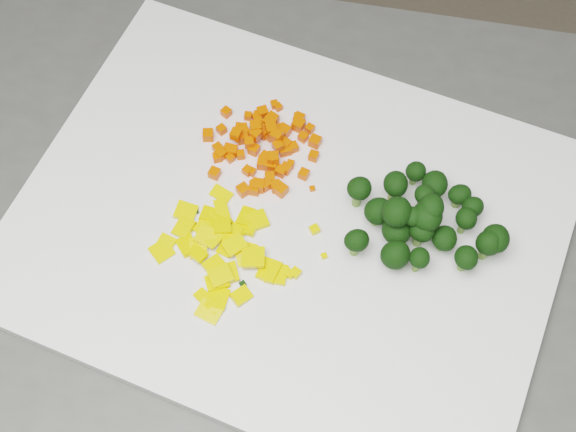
{
  "coord_description": "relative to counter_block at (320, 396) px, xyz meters",
  "views": [
    {
      "loc": [
        -0.15,
        -0.33,
        1.58
      ],
      "look_at": [
        -0.11,
        0.01,
        0.92
      ],
      "focal_mm": 50.0,
      "sensor_mm": 36.0,
      "label": 1
    }
  ],
  "objects": [
    {
      "name": "counter_block",
      "position": [
        0.0,
        0.0,
        0.0
      ],
      "size": [
        1.07,
        0.89,
        0.9
      ],
      "primitive_type": "cube",
      "rotation": [
        0.0,
        0.0,
        -0.31
      ],
      "color": "#474744",
      "rests_on": "ground"
    },
    {
      "name": "cutting_board",
      "position": [
        -0.04,
        0.05,
        0.46
      ],
      "size": [
        0.62,
        0.58,
        0.01
      ],
      "primitive_type": "cube",
      "rotation": [
        0.0,
        0.0,
        -0.52
      ],
      "color": "white",
      "rests_on": "counter_block"
    },
    {
      "name": "carrot_pile",
      "position": [
        -0.06,
        0.13,
        0.48
      ],
      "size": [
        0.11,
        0.11,
        0.03
      ],
      "primitive_type": null,
      "color": "#E93E02",
      "rests_on": "cutting_board"
    },
    {
      "name": "pepper_pile",
      "position": [
        -0.1,
        0.02,
        0.47
      ],
      "size": [
        0.13,
        0.13,
        0.02
      ],
      "primitive_type": null,
      "color": "yellow",
      "rests_on": "cutting_board"
    },
    {
      "name": "broccoli_pile",
      "position": [
        0.08,
        0.02,
        0.49
      ],
      "size": [
        0.13,
        0.13,
        0.06
      ],
      "primitive_type": null,
      "color": "black",
      "rests_on": "cutting_board"
    },
    {
      "name": "carrot_cube_0",
      "position": [
        -0.08,
        0.14,
        0.48
      ],
      "size": [
        0.01,
        0.01,
        0.01
      ],
      "primitive_type": "cube",
      "rotation": [
        0.0,
        0.0,
        1.07
      ],
      "color": "#E93E02",
      "rests_on": "carrot_pile"
    },
    {
      "name": "carrot_cube_1",
      "position": [
        -0.07,
        0.13,
        0.47
      ],
      "size": [
        0.01,
        0.01,
        0.01
      ],
      "primitive_type": "cube",
      "rotation": [
        0.0,
        0.0,
        1.51
      ],
      "color": "#E93E02",
      "rests_on": "carrot_pile"
    },
    {
      "name": "carrot_cube_2",
      "position": [
        -0.02,
        0.12,
        0.47
      ],
      "size": [
        0.01,
        0.01,
        0.01
      ],
      "primitive_type": "cube",
      "rotation": [
        0.0,
        0.0,
        0.24
      ],
      "color": "#E93E02",
      "rests_on": "carrot_pile"
    },
    {
      "name": "carrot_cube_3",
      "position": [
        -0.03,
        0.14,
        0.47
      ],
      "size": [
        0.01,
        0.01,
        0.01
      ],
      "primitive_type": "cube",
      "rotation": [
        0.0,
        0.0,
        2.08
      ],
      "color": "#E93E02",
      "rests_on": "carrot_pile"
    },
    {
      "name": "carrot_cube_4",
      "position": [
        -0.0,
        0.13,
        0.47
      ],
      "size": [
        0.01,
        0.01,
        0.01
      ],
      "primitive_type": "cube",
      "rotation": [
        0.0,
        0.0,
        0.95
      ],
      "color": "#E93E02",
      "rests_on": "carrot_pile"
    },
    {
      "name": "carrot_cube_5",
      "position": [
        -0.06,
        0.16,
        0.47
      ],
      "size": [
        0.01,
        0.01,
        0.01
      ],
      "primitive_type": "cube",
      "rotation": [
        0.0,
        0.0,
        0.18
      ],
      "color": "#E93E02",
      "rests_on": "carrot_pile"
    },
    {
      "name": "carrot_cube_6",
      "position": [
        -0.05,
        0.09,
        0.47
      ],
      "size": [
        0.01,
        0.01,
        0.01
      ],
      "primitive_type": "cube",
      "rotation": [
        0.0,
        0.0,
        1.49
      ],
      "color": "#E93E02",
      "rests_on": "carrot_pile"
    },
    {
      "name": "carrot_cube_7",
      "position": [
        -0.1,
        0.13,
        0.47
      ],
      "size": [
        0.01,
        0.01,
        0.01
      ],
      "primitive_type": "cube",
      "rotation": [
        0.0,
        0.0,
        2.09
      ],
      "color": "#E93E02",
      "rests_on": "carrot_pile"
    },
    {
      "name": "carrot_cube_8",
      "position": [
        -0.03,
        0.12,
        0.47
      ],
      "size": [
        0.01,
        0.01,
        0.01
      ],
      "primitive_type": "cube",
      "rotation": [
        0.0,
        0.0,
        1.46
      ],
      "color": "#E93E02",
      "rests_on": "carrot_pile"
    },
    {
      "name": "carrot_cube_9",
      "position": [
        -0.06,
        0.14,
        0.48
      ],
      "size": [
        0.01,
        0.01,
        0.01
      ],
      "primitive_type": "cube",
      "rotation": [
        0.0,
        0.0,
        1.62
      ],
      "color": "#E93E02",
      "rests_on": "carrot_pile"
    },
    {
      "name": "carrot_cube_10",
      "position": [
        -0.04,
        0.14,
        0.48
      ],
      "size": [
        0.01,
        0.01,
        0.01
      ],
      "primitive_type": "cube",
      "rotation": [
        0.0,
        0.0,
        0.15
      ],
      "color": "#E93E02",
      "rests_on": "carrot_pile"
    },
    {
      "name": "carrot_cube_11",
      "position": [
        -0.05,
        0.17,
        0.47
      ],
      "size": [
        0.01,
        0.01,
        0.01
      ],
      "primitive_type": "cube",
      "rotation": [
        0.0,
        0.0,
        0.2
      ],
      "color": "#E93E02",
      "rests_on": "carrot_pile"
    },
    {
      "name": "carrot_cube_12",
      "position": [
        -0.07,
        0.1,
        0.47
      ],
      "size": [
        0.01,
        0.01,
        0.01
      ],
      "primitive_type": "cube",
      "rotation": [
        0.0,
        0.0,
        0.96
      ],
      "color": "#E93E02",
      "rests_on": "carrot_pile"
    },
    {
      "name": "carrot_cube_13",
      "position": [
        -0.06,
        0.15,
        0.47
      ],
      "size": [
        0.01,
        0.01,
        0.01
      ],
      "primitive_type": "cube",
      "rotation": [
        0.0,
        0.0,
        2.25
      ],
      "color": "#E93E02",
      "rests_on": "carrot_pile"
    },
    {
      "name": "carrot_cube_14",
      "position": [
        -0.03,
        0.17,
        0.47
      ],
      "size": [
        0.01,
        0.01,
        0.01
      ],
      "primitive_type": "cube",
      "rotation": [
        0.0,
        0.0,
        0.51
      ],
      "color": "#E93E02",
      "rests_on": "carrot_pile"
    },
    {
      "name": "carrot_cube_15",
      "position": [
        -0.02,
        0.16,
        0.47
      ],
      "size": [
        0.01,
        0.01,
        0.01
      ],
      "primitive_type": "cube",
      "rotation": [
        0.0,
        0.0,
        2.88
      ],
      "color": "#E93E02",
      "rests_on": "carrot_pile"
    },
    {
      "name": "carrot_cube_16",
      "position": [
        -0.02,
        0.09,
        0.47
      ],
      "size": [
        0.01,
        0.01,
        0.01
      ],
      "primitive_type": "cube",
      "rotation": [
        0.0,
        0.0,
        0.97
      ],
      "color": "#E93E02",
      "rests_on": "carrot_pile"
    },
    {
      "name": "carrot_cube_17",
      "position": [
        -0.07,
        0.08,
        0.47
      ],
      "size": [
        0.01,
        0.01,
        0.01
      ],
      "primitive_type": "cube",
      "rotation": [
        0.0,
        0.0,
        2.78
      ],
      "color": "#E93E02",
      "rests_on": "carrot_pile"
    },
    {
      "name": "carrot_cube_18",
      "position": [
        -0.11,
        0.15,
        0.47
      ],
      "size": [
        0.01,
        0.01,
        0.01
      ],
      "primitive_type": "cube",
      "rotation": [
        0.0,
        0.0,
        1.46
      ],
      "color": "#E93E02",
      "rests_on": "carrot_pile"
    },
    {
      "name": "carrot_cube_19",
      "position": [
        -0.05,
        0.17,
        0.47
      ],
      "size": [
        0.01,
        0.01,
        0.01
      ],
      "primitive_type": "cube",
      "rotation": [
        0.0,
        0.0,
        0.07
      ],
      "color": "#E93E02",
      "rests_on": "carrot_pile"
    },
    {
      "name": "carrot_cube_20",
      "position": [
        -0.05,
        0.14,
        0.47
      ],
      "size": [
        0.01,
        0.01,
        0.01
      ],
      "primitive_type": "cube",
      "rotation": [
        0.0,
        0.0,
        2.39
      ],
      "color": "#E93E02",
      "rests_on": "carrot_pile"
    },
    {
      "name": "carrot_cube_21",
      "position": [
        -0.04,
        0.12,
        0.48
      ],
      "size": [
        0.01,
        0.01,
        0.01
      ],
      "primitive_type": "cube",
      "rotation": [
        0.0,
        0.0,
        0.42
      ],
      "color": "#E93E02",
      "rests_on": "carrot_pile"
    },
    {
      "name": "carrot_cube_22",
      "position": [
        -0.03,
        0.12,
        0.47
      ],
      "size": [
        0.01,
        0.01,
        0.01
      ],
      "primitive_type": "cube",
      "rotation": [
        0.0,
        0.0,
        1.7
      ],
      "color": "#E93E02",
      "rests_on": "carrot_pile"
    },
    {
      "name": "carrot_cube_23",
      "position": [
        -0.06,
        0.14,
        0.48
      ],
      "size": [
        0.01,
        0.01,
        0.01
      ],
      "primitive_type": "cube",
      "rotation": [
        0.0,
        0.0,
        2.35
      ],
      "color": "#E93E02",
      "rests_on": "carrot_pile"
    },
    {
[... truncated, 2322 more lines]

